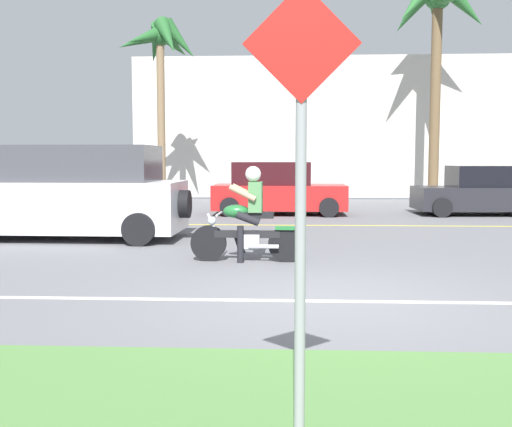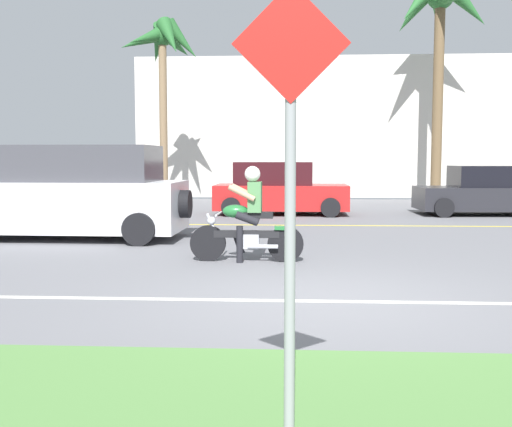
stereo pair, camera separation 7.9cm
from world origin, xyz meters
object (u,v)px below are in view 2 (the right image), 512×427
Objects in this scene: motorcyclist at (248,221)px; palm_tree_0 at (163,50)px; palm_tree_1 at (439,15)px; suv_nearby at (76,194)px; parked_car_1 at (279,190)px; street_sign at (290,178)px; parked_car_2 at (485,192)px; parked_car_0 at (94,189)px.

palm_tree_0 is (-3.90, 12.19, 4.86)m from motorcyclist.
palm_tree_1 reaches higher than motorcyclist.
motorcyclist is 16.42m from palm_tree_1.
palm_tree_0 is at bearing 90.82° from suv_nearby.
suv_nearby is at bearing -124.86° from parked_car_1.
street_sign is (-5.46, -20.42, -5.42)m from palm_tree_1.
street_sign reaches higher than suv_nearby.
palm_tree_1 is at bearing 93.48° from parked_car_2.
street_sign is at bearing -104.96° from palm_tree_1.
parked_car_2 is at bearing -18.71° from palm_tree_0.
suv_nearby is at bearing 144.85° from motorcyclist.
parked_car_1 is at bearing 87.74° from motorcyclist.
palm_tree_0 is at bearing 62.32° from parked_car_0.
parked_car_1 is at bearing -40.63° from palm_tree_0.
motorcyclist is at bearing -72.24° from palm_tree_0.
suv_nearby reaches higher than parked_car_1.
parked_car_1 reaches higher than motorcyclist.
palm_tree_1 is at bearing 66.02° from motorcyclist.
parked_car_2 is 11.97m from palm_tree_0.
palm_tree_0 is 19.72m from street_sign.
palm_tree_0 is at bearing 161.29° from parked_car_2.
parked_car_2 is (6.13, 0.13, -0.05)m from parked_car_1.
parked_car_2 is at bearing 69.28° from street_sign.
palm_tree_1 is (5.82, 5.29, 6.26)m from parked_car_1.
palm_tree_1 reaches higher than palm_tree_0.
parked_car_0 is at bearing 111.62° from street_sign.
parked_car_0 is (-5.52, 9.11, 0.04)m from motorcyclist.
parked_car_1 is at bearing 91.37° from street_sign.
motorcyclist is at bearing -35.15° from suv_nearby.
parked_car_2 is 16.33m from street_sign.
palm_tree_0 is 0.78× the size of palm_tree_1.
parked_car_0 is at bearing -157.95° from palm_tree_1.
parked_car_1 is at bearing -178.83° from parked_car_2.
parked_car_2 is at bearing 53.28° from motorcyclist.
motorcyclist is at bearing 96.07° from street_sign.
parked_car_0 is 0.96× the size of parked_car_2.
street_sign is (4.60, -18.77, -3.95)m from palm_tree_0.
parked_car_0 is 5.94m from palm_tree_0.
parked_car_0 is 0.93× the size of parked_car_1.
parked_car_1 is (0.34, 8.55, 0.07)m from motorcyclist.
parked_car_1 is at bearing -5.47° from parked_car_0.
suv_nearby is at bearing 115.81° from street_sign.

